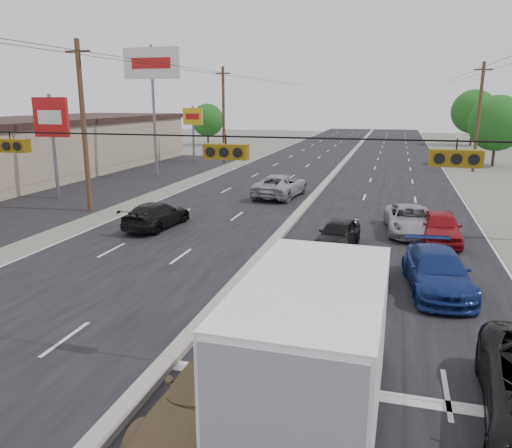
# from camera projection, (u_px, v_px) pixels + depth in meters

# --- Properties ---
(ground) EXTENTS (200.00, 200.00, 0.00)m
(ground) POSITION_uv_depth(u_px,v_px,m) (176.00, 355.00, 13.29)
(ground) COLOR #606356
(ground) RESTS_ON ground
(road_surface) EXTENTS (20.00, 160.00, 0.02)m
(road_surface) POSITION_uv_depth(u_px,v_px,m) (327.00, 182.00, 41.33)
(road_surface) COLOR black
(road_surface) RESTS_ON ground
(center_median) EXTENTS (0.50, 160.00, 0.20)m
(center_median) POSITION_uv_depth(u_px,v_px,m) (327.00, 181.00, 41.30)
(center_median) COLOR gray
(center_median) RESTS_ON ground
(strip_mall) EXTENTS (12.00, 42.00, 4.60)m
(strip_mall) POSITION_uv_depth(u_px,v_px,m) (18.00, 152.00, 42.87)
(strip_mall) COLOR tan
(strip_mall) RESTS_ON ground
(parking_lot) EXTENTS (10.00, 42.00, 0.02)m
(parking_lot) POSITION_uv_depth(u_px,v_px,m) (113.00, 183.00, 41.08)
(parking_lot) COLOR black
(parking_lot) RESTS_ON ground
(utility_pole_left_b) EXTENTS (1.60, 0.30, 10.00)m
(utility_pole_left_b) POSITION_uv_depth(u_px,v_px,m) (84.00, 126.00, 29.33)
(utility_pole_left_b) COLOR #422D1E
(utility_pole_left_b) RESTS_ON ground
(utility_pole_left_c) EXTENTS (1.60, 0.30, 10.00)m
(utility_pole_left_c) POSITION_uv_depth(u_px,v_px,m) (224.00, 115.00, 52.70)
(utility_pole_left_c) COLOR #422D1E
(utility_pole_left_c) RESTS_ON ground
(utility_pole_right_c) EXTENTS (1.60, 0.30, 10.00)m
(utility_pole_right_c) POSITION_uv_depth(u_px,v_px,m) (479.00, 117.00, 46.18)
(utility_pole_right_c) COLOR #422D1E
(utility_pole_right_c) RESTS_ON ground
(traffic_signals) EXTENTS (25.00, 0.30, 0.54)m
(traffic_signals) POSITION_uv_depth(u_px,v_px,m) (222.00, 150.00, 11.59)
(traffic_signals) COLOR black
(traffic_signals) RESTS_ON ground
(pole_sign_mid) EXTENTS (2.60, 0.25, 7.00)m
(pole_sign_mid) POSITION_uv_depth(u_px,v_px,m) (52.00, 123.00, 33.30)
(pole_sign_mid) COLOR slate
(pole_sign_mid) RESTS_ON ground
(pole_sign_billboard) EXTENTS (5.00, 0.25, 11.00)m
(pole_sign_billboard) POSITION_uv_depth(u_px,v_px,m) (152.00, 72.00, 41.09)
(pole_sign_billboard) COLOR slate
(pole_sign_billboard) RESTS_ON ground
(pole_sign_far) EXTENTS (2.20, 0.25, 6.00)m
(pole_sign_far) POSITION_uv_depth(u_px,v_px,m) (193.00, 121.00, 53.78)
(pole_sign_far) COLOR slate
(pole_sign_far) RESTS_ON ground
(tree_left_far) EXTENTS (4.80, 4.80, 6.12)m
(tree_left_far) POSITION_uv_depth(u_px,v_px,m) (208.00, 120.00, 74.20)
(tree_left_far) COLOR #382619
(tree_left_far) RESTS_ON ground
(tree_right_mid) EXTENTS (5.60, 5.60, 7.14)m
(tree_right_mid) POSITION_uv_depth(u_px,v_px,m) (497.00, 123.00, 50.39)
(tree_right_mid) COLOR #382619
(tree_right_mid) RESTS_ON ground
(tree_right_far) EXTENTS (6.40, 6.40, 8.16)m
(tree_right_far) POSITION_uv_depth(u_px,v_px,m) (474.00, 112.00, 73.34)
(tree_right_far) COLOR #382619
(tree_right_far) RESTS_ON ground
(box_truck) EXTENTS (2.56, 6.97, 3.52)m
(box_truck) POSITION_uv_depth(u_px,v_px,m) (317.00, 351.00, 9.84)
(box_truck) COLOR black
(box_truck) RESTS_ON ground
(tan_sedan) EXTENTS (2.85, 5.70, 1.59)m
(tan_sedan) POSITION_uv_depth(u_px,v_px,m) (228.00, 389.00, 10.32)
(tan_sedan) COLOR olive
(tan_sedan) RESTS_ON ground
(red_sedan) EXTENTS (1.68, 4.21, 1.36)m
(red_sedan) POSITION_uv_depth(u_px,v_px,m) (315.00, 283.00, 16.60)
(red_sedan) COLOR #AE1A0A
(red_sedan) RESTS_ON ground
(queue_car_a) EXTENTS (2.04, 4.02, 1.31)m
(queue_car_a) POSITION_uv_depth(u_px,v_px,m) (338.00, 234.00, 22.78)
(queue_car_a) COLOR black
(queue_car_a) RESTS_ON ground
(queue_car_b) EXTENTS (1.32, 3.73, 1.23)m
(queue_car_b) POSITION_uv_depth(u_px,v_px,m) (369.00, 274.00, 17.74)
(queue_car_b) COLOR silver
(queue_car_b) RESTS_ON ground
(queue_car_c) EXTENTS (2.75, 5.16, 1.38)m
(queue_car_c) POSITION_uv_depth(u_px,v_px,m) (410.00, 220.00, 25.31)
(queue_car_c) COLOR #979A9E
(queue_car_c) RESTS_ON ground
(queue_car_d) EXTENTS (2.58, 5.16, 1.44)m
(queue_car_d) POSITION_uv_depth(u_px,v_px,m) (437.00, 272.00, 17.61)
(queue_car_d) COLOR navy
(queue_car_d) RESTS_ON ground
(queue_car_e) EXTENTS (1.79, 4.32, 1.46)m
(queue_car_e) POSITION_uv_depth(u_px,v_px,m) (441.00, 227.00, 23.73)
(queue_car_e) COLOR maroon
(queue_car_e) RESTS_ON ground
(oncoming_near) EXTENTS (2.33, 4.83, 1.36)m
(oncoming_near) POSITION_uv_depth(u_px,v_px,m) (157.00, 215.00, 26.42)
(oncoming_near) COLOR black
(oncoming_near) RESTS_ON ground
(oncoming_far) EXTENTS (3.28, 5.94, 1.57)m
(oncoming_far) POSITION_uv_depth(u_px,v_px,m) (281.00, 186.00, 34.81)
(oncoming_far) COLOR #999CA1
(oncoming_far) RESTS_ON ground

